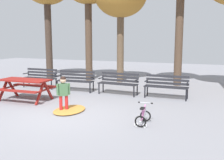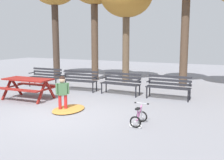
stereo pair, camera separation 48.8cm
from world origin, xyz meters
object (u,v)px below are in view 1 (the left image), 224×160
park_bench_far_right (166,85)px  kids_bicycle (143,117)px  park_bench_right (119,82)px  picnic_table (25,84)px  park_bench_left (76,79)px  child_standing (63,91)px  park_bench_far_left (41,76)px

park_bench_far_right → kids_bicycle: 3.30m
park_bench_far_right → kids_bicycle: park_bench_far_right is taller
park_bench_right → park_bench_far_right: bearing=0.8°
picnic_table → kids_bicycle: (4.64, -1.01, -0.39)m
park_bench_left → park_bench_far_right: (3.81, 0.09, 0.00)m
picnic_table → park_bench_left: bearing=70.0°
park_bench_left → child_standing: 3.21m
picnic_table → park_bench_right: bearing=39.8°
picnic_table → park_bench_far_left: 2.54m
picnic_table → kids_bicycle: size_ratio=3.28×
park_bench_left → park_bench_far_right: bearing=1.4°
kids_bicycle → park_bench_left: bearing=140.2°
park_bench_far_left → child_standing: size_ratio=1.48×
park_bench_right → park_bench_far_right: (1.89, 0.03, 0.00)m
park_bench_left → kids_bicycle: park_bench_left is taller
picnic_table → park_bench_left: park_bench_left is taller
park_bench_far_left → park_bench_left: 1.90m
park_bench_far_left → kids_bicycle: (5.74, -3.30, -0.31)m
kids_bicycle → child_standing: bearing=174.3°
picnic_table → kids_bicycle: bearing=-12.3°
picnic_table → park_bench_left: 2.33m
park_bench_left → park_bench_right: (1.91, 0.06, 0.00)m
park_bench_far_left → kids_bicycle: size_ratio=2.83×
picnic_table → park_bench_left: (0.80, 2.19, -0.08)m
park_bench_right → park_bench_far_right: size_ratio=1.01×
park_bench_far_right → picnic_table: bearing=-153.6°
park_bench_far_left → child_standing: child_standing is taller
park_bench_far_right → child_standing: child_standing is taller
kids_bicycle → park_bench_right: bearing=120.6°
picnic_table → kids_bicycle: 4.76m
park_bench_far_left → child_standing: (3.18, -3.04, 0.13)m
park_bench_far_right → child_standing: 3.95m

